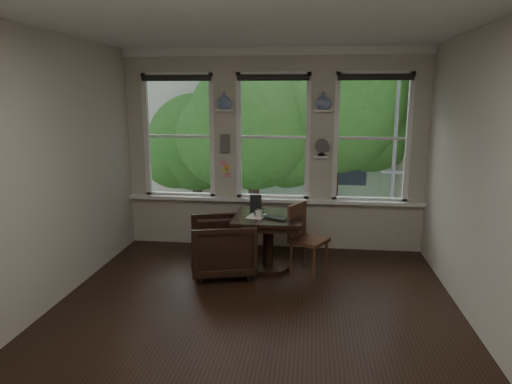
# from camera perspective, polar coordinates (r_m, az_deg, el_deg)

# --- Properties ---
(ground) EXTENTS (4.50, 4.50, 0.00)m
(ground) POSITION_cam_1_polar(r_m,az_deg,el_deg) (5.20, -0.16, -14.46)
(ground) COLOR black
(ground) RESTS_ON ground
(ceiling) EXTENTS (4.50, 4.50, 0.00)m
(ceiling) POSITION_cam_1_polar(r_m,az_deg,el_deg) (4.71, -0.18, 20.37)
(ceiling) COLOR silver
(ceiling) RESTS_ON ground
(wall_back) EXTENTS (4.50, 0.00, 4.50)m
(wall_back) POSITION_cam_1_polar(r_m,az_deg,el_deg) (6.94, 2.16, 5.22)
(wall_back) COLOR beige
(wall_back) RESTS_ON ground
(wall_front) EXTENTS (4.50, 0.00, 4.50)m
(wall_front) POSITION_cam_1_polar(r_m,az_deg,el_deg) (2.57, -6.49, -6.50)
(wall_front) COLOR beige
(wall_front) RESTS_ON ground
(wall_left) EXTENTS (0.00, 4.50, 4.50)m
(wall_left) POSITION_cam_1_polar(r_m,az_deg,el_deg) (5.48, -24.24, 2.38)
(wall_left) COLOR beige
(wall_left) RESTS_ON ground
(wall_right) EXTENTS (0.00, 4.50, 4.50)m
(wall_right) POSITION_cam_1_polar(r_m,az_deg,el_deg) (4.98, 26.49, 1.31)
(wall_right) COLOR beige
(wall_right) RESTS_ON ground
(window_left) EXTENTS (1.10, 0.12, 1.90)m
(window_left) POSITION_cam_1_polar(r_m,az_deg,el_deg) (7.19, -9.51, 6.91)
(window_left) COLOR white
(window_left) RESTS_ON ground
(window_center) EXTENTS (1.10, 0.12, 1.90)m
(window_center) POSITION_cam_1_polar(r_m,az_deg,el_deg) (6.92, 2.17, 6.87)
(window_center) COLOR white
(window_center) RESTS_ON ground
(window_right) EXTENTS (1.10, 0.12, 1.90)m
(window_right) POSITION_cam_1_polar(r_m,az_deg,el_deg) (6.95, 14.25, 6.54)
(window_right) COLOR white
(window_right) RESTS_ON ground
(shelf_left) EXTENTS (0.26, 0.16, 0.03)m
(shelf_left) POSITION_cam_1_polar(r_m,az_deg,el_deg) (6.90, -3.98, 10.16)
(shelf_left) COLOR white
(shelf_left) RESTS_ON ground
(shelf_right) EXTENTS (0.26, 0.16, 0.03)m
(shelf_right) POSITION_cam_1_polar(r_m,az_deg,el_deg) (6.77, 8.34, 10.04)
(shelf_right) COLOR white
(shelf_right) RESTS_ON ground
(intercom) EXTENTS (0.14, 0.06, 0.28)m
(intercom) POSITION_cam_1_polar(r_m,az_deg,el_deg) (6.96, -3.87, 6.05)
(intercom) COLOR #59544F
(intercom) RESTS_ON ground
(sticky_notes) EXTENTS (0.16, 0.01, 0.24)m
(sticky_notes) POSITION_cam_1_polar(r_m,az_deg,el_deg) (7.01, -3.83, 3.21)
(sticky_notes) COLOR pink
(sticky_notes) RESTS_ON ground
(desk_fan) EXTENTS (0.20, 0.20, 0.24)m
(desk_fan) POSITION_cam_1_polar(r_m,az_deg,el_deg) (6.79, 8.20, 5.22)
(desk_fan) COLOR #59544F
(desk_fan) RESTS_ON ground
(vase_left) EXTENTS (0.24, 0.24, 0.25)m
(vase_left) POSITION_cam_1_polar(r_m,az_deg,el_deg) (6.89, -4.00, 11.32)
(vase_left) COLOR silver
(vase_left) RESTS_ON shelf_left
(vase_right) EXTENTS (0.24, 0.24, 0.25)m
(vase_right) POSITION_cam_1_polar(r_m,az_deg,el_deg) (6.77, 8.38, 11.21)
(vase_right) COLOR silver
(vase_right) RESTS_ON shelf_right
(table) EXTENTS (0.90, 0.90, 0.75)m
(table) POSITION_cam_1_polar(r_m,az_deg,el_deg) (6.16, 1.54, -6.36)
(table) COLOR black
(table) RESTS_ON ground
(armchair_left) EXTENTS (1.01, 0.99, 0.75)m
(armchair_left) POSITION_cam_1_polar(r_m,az_deg,el_deg) (6.04, -4.27, -6.78)
(armchair_left) COLOR black
(armchair_left) RESTS_ON ground
(cushion_red) EXTENTS (0.45, 0.45, 0.06)m
(cushion_red) POSITION_cam_1_polar(r_m,az_deg,el_deg) (6.01, -4.28, -6.11)
(cushion_red) COLOR maroon
(cushion_red) RESTS_ON armchair_left
(side_chair_right) EXTENTS (0.57, 0.57, 0.92)m
(side_chair_right) POSITION_cam_1_polar(r_m,az_deg,el_deg) (6.05, 6.66, -5.95)
(side_chair_right) COLOR #3F2A16
(side_chair_right) RESTS_ON ground
(laptop) EXTENTS (0.40, 0.36, 0.03)m
(laptop) POSITION_cam_1_polar(r_m,az_deg,el_deg) (5.87, 2.11, -3.34)
(laptop) COLOR black
(laptop) RESTS_ON table
(mug) EXTENTS (0.13, 0.13, 0.10)m
(mug) POSITION_cam_1_polar(r_m,az_deg,el_deg) (5.95, 0.35, -2.79)
(mug) COLOR white
(mug) RESTS_ON table
(drinking_glass) EXTENTS (0.14, 0.14, 0.10)m
(drinking_glass) POSITION_cam_1_polar(r_m,az_deg,el_deg) (5.98, 0.35, -2.67)
(drinking_glass) COLOR white
(drinking_glass) RESTS_ON table
(tablet) EXTENTS (0.17, 0.09, 0.22)m
(tablet) POSITION_cam_1_polar(r_m,az_deg,el_deg) (6.32, -0.04, -1.32)
(tablet) COLOR black
(tablet) RESTS_ON table
(papers) EXTENTS (0.27, 0.34, 0.00)m
(papers) POSITION_cam_1_polar(r_m,az_deg,el_deg) (6.03, 0.06, -3.04)
(papers) COLOR silver
(papers) RESTS_ON table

